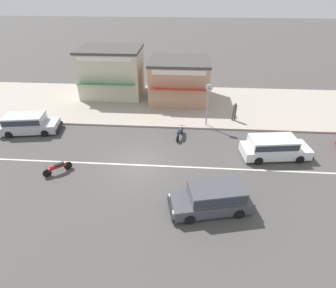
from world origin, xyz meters
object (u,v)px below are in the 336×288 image
object	(u,v)px
minivan_dark_grey_1	(213,197)
motorcycle_1	(57,168)
street_clock	(208,96)
shopfront_corner_warung	(112,72)
minivan_white_3	(274,147)
pedestrian_near_clock	(235,110)
shopfront_mid_block	(179,79)
minivan_silver_2	(28,123)
motorcycle_2	(180,133)

from	to	relation	value
minivan_dark_grey_1	motorcycle_1	xyz separation A→B (m)	(-10.13, 2.50, -0.42)
street_clock	shopfront_corner_warung	size ratio (longest dim) A/B	0.58
shopfront_corner_warung	street_clock	bearing A→B (deg)	-33.79
street_clock	minivan_white_3	bearing A→B (deg)	-42.88
pedestrian_near_clock	shopfront_corner_warung	world-z (taller)	shopfront_corner_warung
minivan_dark_grey_1	street_clock	world-z (taller)	street_clock
motorcycle_1	shopfront_mid_block	xyz separation A→B (m)	(7.68, 13.18, 1.78)
street_clock	shopfront_mid_block	distance (m)	6.50
pedestrian_near_clock	shopfront_mid_block	bearing A→B (deg)	136.65
minivan_silver_2	motorcycle_2	bearing A→B (deg)	-0.09
minivan_white_3	pedestrian_near_clock	size ratio (longest dim) A/B	2.99
pedestrian_near_clock	minivan_dark_grey_1	bearing A→B (deg)	-103.97
pedestrian_near_clock	street_clock	bearing A→B (deg)	-157.10
pedestrian_near_clock	shopfront_mid_block	size ratio (longest dim) A/B	0.28
minivan_white_3	street_clock	world-z (taller)	street_clock
motorcycle_2	shopfront_corner_warung	xyz separation A→B (m)	(-7.56, 8.59, 2.21)
shopfront_mid_block	minivan_dark_grey_1	bearing A→B (deg)	-81.15
minivan_white_3	motorcycle_1	world-z (taller)	minivan_white_3
motorcycle_1	shopfront_corner_warung	bearing A→B (deg)	88.00
motorcycle_2	shopfront_corner_warung	distance (m)	11.65
motorcycle_1	pedestrian_near_clock	bearing A→B (deg)	33.01
pedestrian_near_clock	shopfront_mid_block	world-z (taller)	shopfront_mid_block
motorcycle_1	street_clock	bearing A→B (deg)	35.21
minivan_white_3	street_clock	distance (m)	6.61
minivan_silver_2	street_clock	xyz separation A→B (m)	(15.02, 2.01, 1.97)
pedestrian_near_clock	minivan_white_3	bearing A→B (deg)	-68.75
shopfront_corner_warung	minivan_dark_grey_1	bearing A→B (deg)	-59.42
motorcycle_2	motorcycle_1	bearing A→B (deg)	-146.98
minivan_silver_2	shopfront_corner_warung	bearing A→B (deg)	58.63
pedestrian_near_clock	shopfront_corner_warung	distance (m)	13.58
street_clock	minivan_dark_grey_1	bearing A→B (deg)	-90.92
shopfront_corner_warung	minivan_white_3	bearing A→B (deg)	-36.95
shopfront_mid_block	motorcycle_2	bearing A→B (deg)	-87.42
minivan_white_3	shopfront_mid_block	size ratio (longest dim) A/B	0.84
motorcycle_1	shopfront_corner_warung	world-z (taller)	shopfront_corner_warung
minivan_white_3	shopfront_corner_warung	xyz separation A→B (m)	(-14.42, 10.85, 1.78)
minivan_dark_grey_1	minivan_white_3	bearing A→B (deg)	48.85
minivan_white_3	shopfront_corner_warung	distance (m)	18.14
minivan_silver_2	motorcycle_1	distance (m)	7.08
motorcycle_2	pedestrian_near_clock	xyz separation A→B (m)	(4.78, 3.10, 0.72)
minivan_white_3	shopfront_mid_block	xyz separation A→B (m)	(-7.22, 10.21, 1.36)
motorcycle_1	pedestrian_near_clock	xyz separation A→B (m)	(12.82, 8.33, 0.72)
motorcycle_2	shopfront_mid_block	xyz separation A→B (m)	(-0.36, 7.95, 1.78)
minivan_silver_2	shopfront_mid_block	size ratio (longest dim) A/B	0.82
motorcycle_1	motorcycle_2	size ratio (longest dim) A/B	0.81
pedestrian_near_clock	shopfront_corner_warung	bearing A→B (deg)	156.02
motorcycle_2	street_clock	distance (m)	3.85
motorcycle_1	shopfront_mid_block	world-z (taller)	shopfront_mid_block
street_clock	shopfront_mid_block	world-z (taller)	shopfront_mid_block
minivan_white_3	minivan_silver_2	bearing A→B (deg)	173.37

